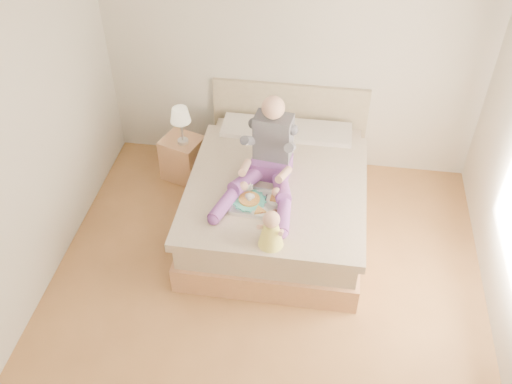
# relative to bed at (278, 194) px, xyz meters

# --- Properties ---
(room) EXTENTS (4.02, 4.22, 2.71)m
(room) POSITION_rel_bed_xyz_m (0.08, -1.08, 1.19)
(room) COLOR brown
(room) RESTS_ON ground
(bed) EXTENTS (1.70, 2.18, 1.00)m
(bed) POSITION_rel_bed_xyz_m (0.00, 0.00, 0.00)
(bed) COLOR #A9774E
(bed) RESTS_ON ground
(nightstand) EXTENTS (0.50, 0.47, 0.50)m
(nightstand) POSITION_rel_bed_xyz_m (-1.12, 0.52, -0.07)
(nightstand) COLOR #A9774E
(nightstand) RESTS_ON ground
(lamp) EXTENTS (0.21, 0.21, 0.43)m
(lamp) POSITION_rel_bed_xyz_m (-1.09, 0.47, 0.51)
(lamp) COLOR silver
(lamp) RESTS_ON nightstand
(adult) EXTENTS (0.73, 1.09, 0.87)m
(adult) POSITION_rel_bed_xyz_m (-0.09, -0.16, 0.55)
(adult) COLOR #683381
(adult) RESTS_ON bed
(tray) EXTENTS (0.52, 0.42, 0.14)m
(tray) POSITION_rel_bed_xyz_m (-0.12, -0.49, 0.33)
(tray) COLOR silver
(tray) RESTS_ON bed
(baby) EXTENTS (0.25, 0.33, 0.36)m
(baby) POSITION_rel_bed_xyz_m (0.05, -0.96, 0.44)
(baby) COLOR #EFE94B
(baby) RESTS_ON bed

